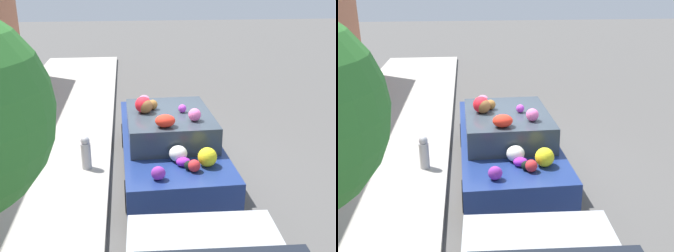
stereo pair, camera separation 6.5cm
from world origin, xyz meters
The scene contains 4 objects.
ground_plane centered at (0.00, 0.00, 0.00)m, with size 60.00×60.00×0.00m, color #565451.
sidewalk_curb centered at (0.00, 2.70, 0.07)m, with size 24.00×3.20×0.13m.
fire_hydrant centered at (0.05, 1.56, 0.48)m, with size 0.20×0.20×0.70m.
art_car centered at (-0.05, -0.11, 0.71)m, with size 4.52×1.92×1.67m.
Camera 2 is at (-7.33, 0.63, 3.82)m, focal length 42.00 mm.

